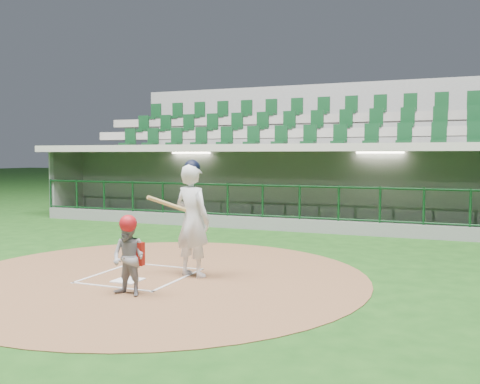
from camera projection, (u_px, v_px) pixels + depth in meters
name	position (u px, v px, depth m)	size (l,w,h in m)	color
ground	(150.00, 273.00, 9.53)	(120.00, 120.00, 0.00)	#164012
dirt_circle	(159.00, 276.00, 9.23)	(7.20, 7.20, 0.01)	brown
home_plate	(128.00, 280.00, 8.88)	(0.43, 0.43, 0.02)	white
batter_box_chalk	(141.00, 276.00, 9.25)	(1.55, 1.80, 0.01)	white
dugout_structure	(287.00, 192.00, 16.65)	(16.40, 3.70, 3.00)	slate
seating_deck	(308.00, 173.00, 19.51)	(17.00, 6.72, 5.15)	slate
batter	(192.00, 219.00, 9.17)	(0.94, 0.96, 2.01)	white
catcher	(129.00, 256.00, 7.93)	(0.59, 0.49, 1.21)	gray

